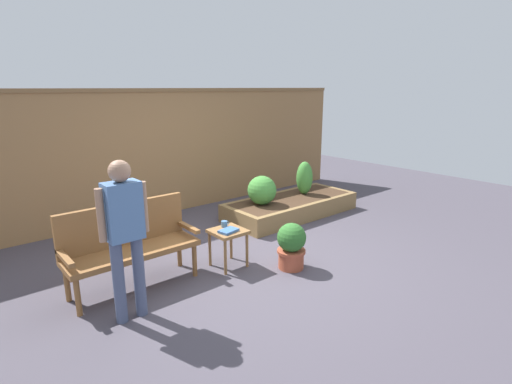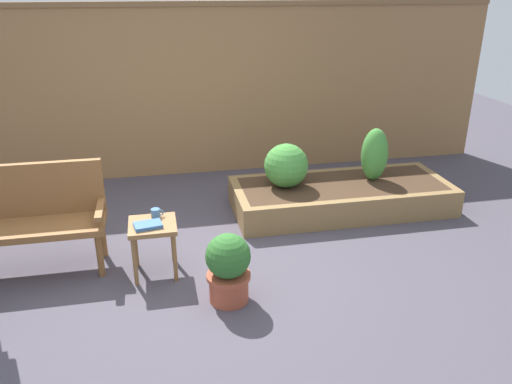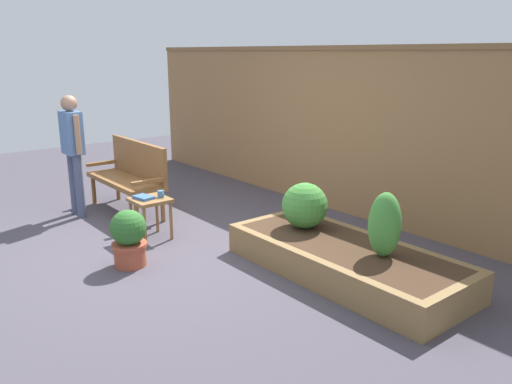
# 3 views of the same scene
# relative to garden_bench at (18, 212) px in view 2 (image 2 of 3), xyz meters

# --- Properties ---
(ground_plane) EXTENTS (14.00, 14.00, 0.00)m
(ground_plane) POSITION_rel_garden_bench_xyz_m (1.49, -0.40, -0.54)
(ground_plane) COLOR #47424C
(fence_back) EXTENTS (8.40, 0.14, 2.16)m
(fence_back) POSITION_rel_garden_bench_xyz_m (1.49, 2.20, 0.55)
(fence_back) COLOR olive
(fence_back) RESTS_ON ground_plane
(garden_bench) EXTENTS (1.44, 0.48, 0.94)m
(garden_bench) POSITION_rel_garden_bench_xyz_m (0.00, 0.00, 0.00)
(garden_bench) COLOR brown
(garden_bench) RESTS_ON ground_plane
(side_table) EXTENTS (0.40, 0.40, 0.48)m
(side_table) POSITION_rel_garden_bench_xyz_m (1.12, -0.32, -0.15)
(side_table) COLOR olive
(side_table) RESTS_ON ground_plane
(cup_on_table) EXTENTS (0.11, 0.08, 0.08)m
(cup_on_table) POSITION_rel_garden_bench_xyz_m (1.16, -0.20, -0.03)
(cup_on_table) COLOR teal
(cup_on_table) RESTS_ON side_table
(book_on_table) EXTENTS (0.25, 0.19, 0.03)m
(book_on_table) POSITION_rel_garden_bench_xyz_m (1.09, -0.38, -0.05)
(book_on_table) COLOR #38609E
(book_on_table) RESTS_ON side_table
(potted_boxwood) EXTENTS (0.36, 0.36, 0.58)m
(potted_boxwood) POSITION_rel_garden_bench_xyz_m (1.69, -0.86, -0.24)
(potted_boxwood) COLOR #A84C33
(potted_boxwood) RESTS_ON ground_plane
(raised_planter_bed) EXTENTS (2.40, 1.00, 0.30)m
(raised_planter_bed) POSITION_rel_garden_bench_xyz_m (3.19, 0.65, -0.39)
(raised_planter_bed) COLOR olive
(raised_planter_bed) RESTS_ON ground_plane
(shrub_near_bench) EXTENTS (0.48, 0.48, 0.48)m
(shrub_near_bench) POSITION_rel_garden_bench_xyz_m (2.56, 0.70, -0.01)
(shrub_near_bench) COLOR brown
(shrub_near_bench) RESTS_ON raised_planter_bed
(shrub_far_corner) EXTENTS (0.29, 0.29, 0.59)m
(shrub_far_corner) POSITION_rel_garden_bench_xyz_m (3.58, 0.70, 0.05)
(shrub_far_corner) COLOR brown
(shrub_far_corner) RESTS_ON raised_planter_bed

